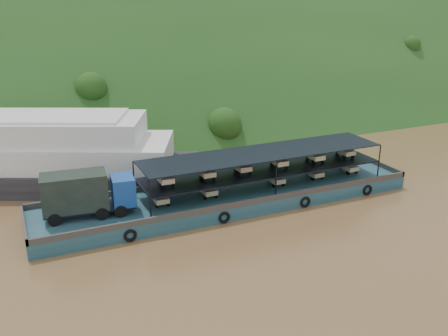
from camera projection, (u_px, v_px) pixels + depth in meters
name	position (u px, v px, depth m)	size (l,w,h in m)	color
ground	(258.00, 209.00, 44.79)	(160.00, 160.00, 0.00)	brown
hillside	(147.00, 121.00, 75.75)	(140.00, 28.00, 28.00)	#163513
cargo_barge	(214.00, 194.00, 44.77)	(35.00, 7.18, 4.89)	#133F43
passenger_ferry	(19.00, 155.00, 49.62)	(35.89, 22.89, 7.18)	black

